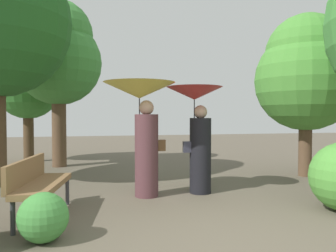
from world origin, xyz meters
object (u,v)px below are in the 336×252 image
tree_near_left (28,82)px  tree_mid_right (306,72)px  person_right (197,122)px  person_left (142,114)px  tree_mid_left (58,54)px  park_bench (38,182)px

tree_near_left → tree_mid_right: size_ratio=0.96×
tree_near_left → person_right: bearing=-53.2°
person_left → tree_mid_right: tree_mid_right is taller
tree_mid_left → person_left: bearing=-65.8°
tree_near_left → tree_mid_right: tree_mid_right is taller
park_bench → tree_mid_right: (5.66, 1.98, 1.94)m
person_left → tree_mid_left: bearing=23.3°
park_bench → tree_mid_left: size_ratio=0.34×
person_left → person_right: 1.04m
person_left → park_bench: (-1.61, -0.88, -0.95)m
person_left → tree_near_left: tree_near_left is taller
tree_near_left → person_left: bearing=-61.5°
tree_near_left → tree_mid_left: bearing=-49.8°
person_left → person_right: size_ratio=1.03×
person_right → park_bench: bearing=108.2°
tree_mid_right → tree_near_left: bearing=149.6°
park_bench → tree_mid_right: bearing=-62.0°
person_left → tree_near_left: size_ratio=0.55×
park_bench → tree_mid_left: 5.46m
park_bench → tree_mid_left: bearing=10.5°
park_bench → tree_mid_right: tree_mid_right is taller
park_bench → tree_near_left: 6.41m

